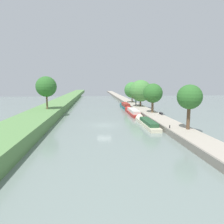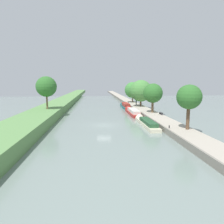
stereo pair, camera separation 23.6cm
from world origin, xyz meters
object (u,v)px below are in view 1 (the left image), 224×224
Objects in this scene: narrowboat_cream at (147,123)px; mooring_bollard_far at (128,103)px; person_walking at (136,102)px; narrowboat_red at (132,112)px; mooring_bollard_near at (170,127)px; park_bench at (161,113)px; narrowboat_teal at (125,106)px.

narrowboat_cream is 31.06m from mooring_bollard_far.
person_walking is at bearing -75.18° from mooring_bollard_far.
mooring_bollard_near is (1.86, -19.81, 0.55)m from narrowboat_red.
mooring_bollard_near is (1.87, -6.34, 0.61)m from narrowboat_cream.
person_walking is 18.89m from park_bench.
narrowboat_red is at bearing -90.38° from narrowboat_teal.
person_walking is at bearing -14.40° from narrowboat_teal.
narrowboat_cream is 6.64m from mooring_bollard_near.
mooring_bollard_near is at bearing -86.88° from narrowboat_teal.
person_walking reaches higher than park_bench.
narrowboat_red reaches higher than mooring_bollard_far.
person_walking is at bearing 87.29° from mooring_bollard_near.
narrowboat_teal is at bearing 89.62° from narrowboat_red.
mooring_bollard_far is 0.30× the size of park_bench.
narrowboat_cream is 0.94× the size of narrowboat_red.
mooring_bollard_near is 37.34m from mooring_bollard_far.
narrowboat_teal is (0.10, 26.17, 0.13)m from narrowboat_cream.
park_bench reaches higher than mooring_bollard_far.
park_bench is (3.06, -24.48, 0.12)m from mooring_bollard_far.
mooring_bollard_near is at bearing -84.65° from narrowboat_red.
narrowboat_teal reaches higher than mooring_bollard_far.
park_bench is at bearing 76.63° from mooring_bollard_near.
person_walking is 3.69× the size of mooring_bollard_near.
narrowboat_cream is 1.07× the size of narrowboat_teal.
narrowboat_cream is 25.73× the size of mooring_bollard_far.
narrowboat_red is at bearing -105.78° from person_walking.
mooring_bollard_near is at bearing -90.00° from mooring_bollard_far.
person_walking reaches higher than mooring_bollard_near.
park_bench is at bearing -76.21° from narrowboat_teal.
park_bench is at bearing -82.89° from mooring_bollard_far.
park_bench is at bearing 52.91° from narrowboat_cream.
park_bench is at bearing -54.75° from narrowboat_red.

